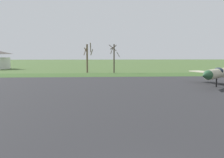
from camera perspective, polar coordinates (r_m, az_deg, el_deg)
asphalt_apron at (r=26.18m, az=0.78°, el=-5.32°), size 107.91×58.38×0.05m
grass_verge_strip at (r=61.03m, az=-2.00°, el=1.01°), size 167.91×12.00×0.06m
jet_fighter_front_left at (r=42.90m, az=25.29°, el=1.46°), size 13.61×13.42×5.10m
bare_tree_center at (r=70.02m, az=-6.01°, el=5.43°), size 2.84×2.95×8.86m
bare_tree_right_of_center at (r=69.16m, az=0.48°, el=5.43°), size 3.34×2.87×8.42m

